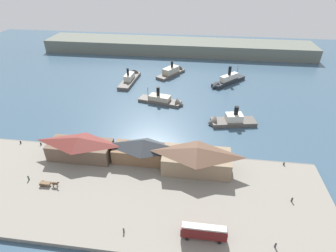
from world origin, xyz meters
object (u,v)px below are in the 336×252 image
at_px(pedestrian_standing_center, 292,199).
at_px(pedestrian_by_tram, 28,178).
at_px(ferry_shed_customs_shed, 196,158).
at_px(ferry_approaching_west, 228,121).
at_px(ferry_moored_east, 165,101).
at_px(ferry_shed_central_terminal, 144,150).
at_px(street_tram, 204,231).
at_px(pedestrian_at_waters_edge, 276,245).
at_px(mooring_post_west, 284,164).
at_px(ferry_departing_north, 226,81).
at_px(pedestrian_near_west_shed, 124,230).
at_px(ferry_shed_west_terminal, 80,147).
at_px(mooring_post_center_east, 41,144).
at_px(ferry_near_quay, 173,71).
at_px(horse_cart, 49,183).
at_px(mooring_post_east, 21,142).
at_px(ferry_approaching_east, 131,78).

relative_size(pedestrian_standing_center, pedestrian_by_tram, 0.93).
distance_m(ferry_shed_customs_shed, ferry_approaching_west, 31.85).
bearing_deg(pedestrian_standing_center, ferry_moored_east, 127.84).
bearing_deg(ferry_shed_central_terminal, street_tram, -53.49).
relative_size(pedestrian_at_waters_edge, mooring_post_west, 1.83).
xyz_separation_m(street_tram, mooring_post_west, (24.41, 29.04, -1.93)).
relative_size(pedestrian_at_waters_edge, ferry_departing_north, 0.08).
xyz_separation_m(street_tram, ferry_moored_east, (-18.44, 67.39, -2.31)).
bearing_deg(pedestrian_by_tram, pedestrian_near_west_shed, -22.58).
relative_size(ferry_shed_central_terminal, mooring_post_west, 21.87).
distance_m(street_tram, pedestrian_at_waters_edge, 16.05).
distance_m(ferry_shed_west_terminal, mooring_post_west, 64.30).
height_order(pedestrian_at_waters_edge, ferry_moored_east, ferry_moored_east).
xyz_separation_m(ferry_shed_customs_shed, mooring_post_center_east, (-53.51, 5.41, -3.64)).
xyz_separation_m(street_tram, pedestrian_at_waters_edge, (15.97, -0.24, -1.63)).
height_order(ferry_shed_west_terminal, pedestrian_standing_center, ferry_shed_west_terminal).
distance_m(pedestrian_near_west_shed, ferry_departing_north, 97.98).
xyz_separation_m(ferry_shed_customs_shed, pedestrian_near_west_shed, (-15.82, -24.46, -3.37)).
height_order(ferry_shed_central_terminal, pedestrian_at_waters_edge, ferry_shed_central_terminal).
relative_size(pedestrian_standing_center, ferry_near_quay, 0.08).
bearing_deg(horse_cart, ferry_shed_central_terminal, 31.49).
bearing_deg(horse_cart, mooring_post_center_east, 125.33).
xyz_separation_m(ferry_shed_central_terminal, pedestrian_standing_center, (42.17, -11.85, -3.24)).
xyz_separation_m(pedestrian_near_west_shed, ferry_departing_north, (28.46, 93.75, -0.20)).
height_order(street_tram, mooring_post_center_east, street_tram).
height_order(pedestrian_at_waters_edge, mooring_post_east, pedestrian_at_waters_edge).
xyz_separation_m(mooring_post_east, ferry_approaching_west, (72.19, 24.25, -0.22)).
xyz_separation_m(pedestrian_standing_center, ferry_approaching_east, (-63.22, 77.64, -0.56)).
relative_size(horse_cart, ferry_near_quay, 0.29).
bearing_deg(mooring_post_center_east, ferry_moored_east, 45.48).
relative_size(mooring_post_west, ferry_approaching_west, 0.05).
relative_size(horse_cart, pedestrian_near_west_shed, 3.74).
relative_size(street_tram, mooring_post_east, 11.63).
relative_size(street_tram, mooring_post_center_east, 11.63).
bearing_deg(mooring_post_east, ferry_approaching_west, 18.57).
height_order(ferry_shed_customs_shed, ferry_approaching_west, ferry_shed_customs_shed).
xyz_separation_m(mooring_post_east, mooring_post_center_east, (7.43, 0.12, 0.00)).
bearing_deg(ferry_shed_west_terminal, pedestrian_standing_center, -9.80).
relative_size(pedestrian_at_waters_edge, mooring_post_center_east, 1.83).
height_order(horse_cart, mooring_post_center_east, horse_cart).
bearing_deg(mooring_post_west, pedestrian_standing_center, -95.25).
height_order(mooring_post_center_east, mooring_post_west, same).
relative_size(street_tram, pedestrian_at_waters_edge, 6.36).
relative_size(mooring_post_west, ferry_departing_north, 0.04).
height_order(horse_cart, ferry_departing_north, ferry_departing_north).
xyz_separation_m(horse_cart, ferry_moored_east, (25.01, 56.42, -0.86)).
bearing_deg(mooring_post_west, pedestrian_near_west_shed, -145.12).
xyz_separation_m(pedestrian_at_waters_edge, pedestrian_standing_center, (7.06, 14.25, -0.03)).
bearing_deg(pedestrian_near_west_shed, ferry_shed_west_terminal, 129.39).
distance_m(mooring_post_east, ferry_approaching_west, 76.16).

